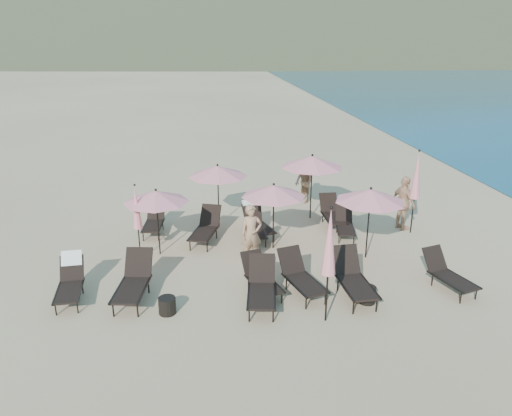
{
  "coord_description": "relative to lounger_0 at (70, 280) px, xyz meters",
  "views": [
    {
      "loc": [
        -2.69,
        -11.2,
        6.39
      ],
      "look_at": [
        -0.78,
        3.5,
        1.1
      ],
      "focal_mm": 35.0,
      "sensor_mm": 36.0,
      "label": 1
    }
  ],
  "objects": [
    {
      "name": "lounger_1",
      "position": [
        1.59,
        -0.27,
        0.01
      ],
      "size": [
        0.97,
        1.93,
        1.06
      ],
      "rotation": [
        0.0,
        0.0,
        -0.15
      ],
      "color": "black",
      "rests_on": "ground"
    },
    {
      "name": "lounger_0",
      "position": [
        0.0,
        0.0,
        0.0
      ],
      "size": [
        0.7,
        1.66,
        1.01
      ],
      "rotation": [
        0.0,
        0.0,
        0.07
      ],
      "color": "black",
      "rests_on": "ground"
    },
    {
      "name": "side_table_0",
      "position": [
        2.43,
        -1.09,
        -0.28
      ],
      "size": [
        0.42,
        0.42,
        0.41
      ],
      "primitive_type": "cylinder",
      "color": "black",
      "rests_on": "ground"
    },
    {
      "name": "lounger_7",
      "position": [
        3.5,
        3.16,
        -0.02
      ],
      "size": [
        1.18,
        1.86,
        1.0
      ],
      "rotation": [
        0.0,
        0.0,
        -0.32
      ],
      "color": "black",
      "rests_on": "ground"
    },
    {
      "name": "lounger_2",
      "position": [
        4.73,
        -0.94,
        -0.01
      ],
      "size": [
        0.93,
        1.85,
        1.02
      ],
      "rotation": [
        0.0,
        0.0,
        -0.15
      ],
      "color": "black",
      "rests_on": "ground"
    },
    {
      "name": "lounger_6",
      "position": [
        1.81,
        4.12,
        -0.07
      ],
      "size": [
        0.75,
        1.6,
        0.89
      ],
      "rotation": [
        0.0,
        0.0,
        -0.1
      ],
      "color": "black",
      "rests_on": "ground"
    },
    {
      "name": "beachgoer_b",
      "position": [
        7.44,
        6.56,
        0.32
      ],
      "size": [
        0.83,
        0.94,
        1.6
      ],
      "primitive_type": "imported",
      "rotation": [
        0.0,
        0.0,
        -1.23
      ],
      "color": "#AA7C58",
      "rests_on": "ground"
    },
    {
      "name": "lounger_12",
      "position": [
        4.79,
        -0.35,
        -0.06
      ],
      "size": [
        1.0,
        1.67,
        0.9
      ],
      "rotation": [
        0.0,
        0.0,
        0.28
      ],
      "color": "black",
      "rests_on": "ground"
    },
    {
      "name": "side_table_1",
      "position": [
        7.34,
        -1.2,
        -0.28
      ],
      "size": [
        0.44,
        0.44,
        0.42
      ],
      "primitive_type": "cylinder",
      "color": "black",
      "rests_on": "ground"
    },
    {
      "name": "ground",
      "position": [
        5.88,
        -0.48,
        -0.48
      ],
      "size": [
        800.0,
        800.0,
        0.0
      ],
      "primitive_type": "plane",
      "color": "#D6BA8C",
      "rests_on": "ground"
    },
    {
      "name": "lounger_9",
      "position": [
        5.18,
        3.51,
        0.01
      ],
      "size": [
        1.0,
        1.74,
        1.02
      ],
      "rotation": [
        0.0,
        0.0,
        0.27
      ],
      "color": "black",
      "rests_on": "ground"
    },
    {
      "name": "umbrella_closed_0",
      "position": [
        6.1,
        -1.89,
        1.49
      ],
      "size": [
        0.33,
        0.33,
        2.84
      ],
      "color": "black",
      "rests_on": "ground"
    },
    {
      "name": "beachgoer_a",
      "position": [
        4.77,
        1.51,
        0.38
      ],
      "size": [
        0.68,
        0.49,
        1.73
      ],
      "primitive_type": "imported",
      "rotation": [
        0.0,
        0.0,
        0.13
      ],
      "color": "tan",
      "rests_on": "ground"
    },
    {
      "name": "umbrella_open_1",
      "position": [
        5.55,
        2.35,
        1.38
      ],
      "size": [
        1.96,
        1.96,
        2.11
      ],
      "color": "black",
      "rests_on": "ground"
    },
    {
      "name": "umbrella_open_4",
      "position": [
        7.3,
        4.77,
        1.61
      ],
      "size": [
        2.2,
        2.2,
        2.37
      ],
      "color": "black",
      "rests_on": "ground"
    },
    {
      "name": "lounger_11",
      "position": [
        8.04,
        3.04,
        -0.09
      ],
      "size": [
        0.85,
        1.56,
        0.85
      ],
      "rotation": [
        0.0,
        0.0,
        -0.2
      ],
      "color": "black",
      "rests_on": "ground"
    },
    {
      "name": "beachgoer_c",
      "position": [
        10.14,
        3.34,
        0.44
      ],
      "size": [
        0.76,
        1.17,
        1.85
      ],
      "primitive_type": "imported",
      "rotation": [
        0.0,
        0.0,
        1.87
      ],
      "color": "tan",
      "rests_on": "ground"
    },
    {
      "name": "umbrella_open_0",
      "position": [
        2.08,
        2.35,
        1.35
      ],
      "size": [
        1.93,
        1.93,
        2.07
      ],
      "color": "black",
      "rests_on": "ground"
    },
    {
      "name": "lounger_3",
      "position": [
        5.8,
        -0.49,
        -0.02
      ],
      "size": [
        1.1,
        1.83,
        0.99
      ],
      "rotation": [
        0.0,
        0.0,
        0.28
      ],
      "color": "black",
      "rests_on": "ground"
    },
    {
      "name": "lounger_4",
      "position": [
        7.08,
        -0.82,
        0.01
      ],
      "size": [
        0.78,
        1.88,
        1.07
      ],
      "rotation": [
        0.0,
        0.0,
        0.04
      ],
      "color": "black",
      "rests_on": "ground"
    },
    {
      "name": "umbrella_closed_2",
      "position": [
        1.54,
        2.01,
        1.14
      ],
      "size": [
        0.27,
        0.27,
        2.34
      ],
      "color": "black",
      "rests_on": "ground"
    },
    {
      "name": "lounger_10",
      "position": [
        7.89,
        4.02,
        -0.04
      ],
      "size": [
        0.65,
        1.66,
        0.95
      ],
      "rotation": [
        0.0,
        0.0,
        -0.01
      ],
      "color": "black",
      "rests_on": "ground"
    },
    {
      "name": "umbrella_closed_1",
      "position": [
        10.32,
        2.99,
        1.49
      ],
      "size": [
        0.33,
        0.33,
        2.84
      ],
      "color": "black",
      "rests_on": "ground"
    },
    {
      "name": "lounger_5",
      "position": [
        9.65,
        -0.78,
        -0.05
      ],
      "size": [
        1.04,
        1.72,
        0.93
      ],
      "rotation": [
        0.0,
        0.0,
        0.28
      ],
      "color": "black",
      "rests_on": "ground"
    },
    {
      "name": "umbrella_open_3",
      "position": [
        4.0,
        4.55,
        1.44
      ],
      "size": [
        2.02,
        2.02,
        2.18
      ],
      "color": "black",
      "rests_on": "ground"
    },
    {
      "name": "lounger_8",
      "position": [
        5.08,
        3.15,
        -0.06
      ],
      "size": [
        0.61,
        1.58,
        0.91
      ],
      "rotation": [
        0.0,
        0.0,
        -0.0
      ],
      "color": "black",
      "rests_on": "ground"
    },
    {
      "name": "umbrella_open_2",
      "position": [
        8.18,
        1.32,
        1.46
      ],
      "size": [
        2.04,
        2.04,
        2.2
      ],
      "color": "black",
      "rests_on": "ground"
    }
  ]
}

